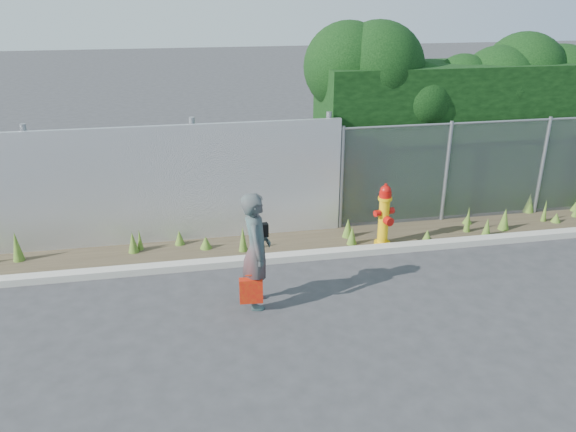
% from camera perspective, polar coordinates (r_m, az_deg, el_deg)
% --- Properties ---
extents(ground, '(80.00, 80.00, 0.00)m').
position_cam_1_polar(ground, '(8.34, 3.90, -9.83)').
color(ground, '#323234').
rests_on(ground, ground).
extents(curb, '(16.00, 0.22, 0.12)m').
position_cam_1_polar(curb, '(9.84, 1.28, -4.08)').
color(curb, '#ABA79A').
rests_on(curb, ground).
extents(weed_strip, '(16.00, 1.35, 0.55)m').
position_cam_1_polar(weed_strip, '(10.66, 6.73, -1.71)').
color(weed_strip, '#403525').
rests_on(weed_strip, ground).
extents(corrugated_fence, '(8.50, 0.21, 2.30)m').
position_cam_1_polar(corrugated_fence, '(10.46, -17.81, 2.64)').
color(corrugated_fence, silver).
rests_on(corrugated_fence, ground).
extents(chainlink_fence, '(6.50, 0.07, 2.05)m').
position_cam_1_polar(chainlink_fence, '(12.06, 20.28, 4.50)').
color(chainlink_fence, gray).
rests_on(chainlink_fence, ground).
extents(hedge, '(7.62, 2.12, 3.86)m').
position_cam_1_polar(hedge, '(12.72, 18.90, 10.47)').
color(hedge, black).
rests_on(hedge, ground).
extents(fire_hydrant, '(0.40, 0.36, 1.19)m').
position_cam_1_polar(fire_hydrant, '(10.32, 9.73, 0.02)').
color(fire_hydrant, '#EBB40C').
rests_on(fire_hydrant, ground).
extents(woman, '(0.50, 0.69, 1.77)m').
position_cam_1_polar(woman, '(8.15, -3.24, -3.52)').
color(woman, '#116B68').
rests_on(woman, ground).
extents(red_tote_bag, '(0.34, 0.12, 0.44)m').
position_cam_1_polar(red_tote_bag, '(8.19, -3.78, -7.56)').
color(red_tote_bag, red).
extents(black_shoulder_bag, '(0.26, 0.11, 0.20)m').
position_cam_1_polar(black_shoulder_bag, '(8.15, -2.96, -1.47)').
color(black_shoulder_bag, black).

